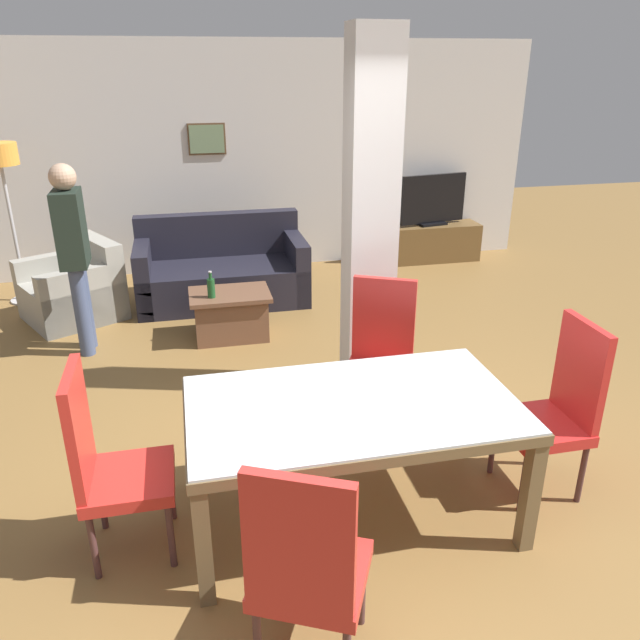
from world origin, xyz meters
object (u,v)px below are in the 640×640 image
at_px(dining_table, 352,424).
at_px(standing_person, 74,248).
at_px(tv_stand, 430,242).
at_px(floor_lamp, 2,169).
at_px(armchair, 75,292).
at_px(coffee_table, 231,314).
at_px(tv_screen, 433,200).
at_px(dining_chair_head_right, 558,405).
at_px(bottle, 211,287).
at_px(dining_chair_far_right, 380,353).
at_px(dining_chair_head_left, 108,460).
at_px(dining_chair_near_left, 306,566).
at_px(sofa, 222,273).

bearing_deg(dining_table, standing_person, 123.24).
xyz_separation_m(tv_stand, floor_lamp, (-4.91, -0.45, 1.19)).
relative_size(armchair, coffee_table, 1.52).
bearing_deg(tv_screen, dining_chair_head_right, 66.99).
bearing_deg(bottle, tv_screen, 34.24).
bearing_deg(dining_table, armchair, 118.92).
xyz_separation_m(dining_chair_far_right, standing_person, (-2.20, 1.78, 0.40)).
bearing_deg(floor_lamp, tv_stand, 5.18).
bearing_deg(armchair, coffee_table, -148.11).
bearing_deg(dining_chair_far_right, dining_table, 90.00).
distance_m(coffee_table, tv_stand, 3.38).
relative_size(dining_chair_head_left, dining_chair_near_left, 1.00).
bearing_deg(armchair, dining_chair_near_left, 169.75).
height_order(dining_chair_head_left, tv_stand, dining_chair_head_left).
bearing_deg(floor_lamp, dining_chair_near_left, -67.26).
bearing_deg(dining_chair_head_right, tv_screen, -13.02).
bearing_deg(dining_chair_head_right, standing_person, 48.44).
bearing_deg(tv_stand, dining_chair_head_right, -103.02).
distance_m(armchair, bottle, 1.64).
distance_m(dining_chair_head_left, coffee_table, 2.84).
height_order(dining_chair_head_right, coffee_table, dining_chair_head_right).
relative_size(armchair, tv_screen, 1.25).
height_order(dining_chair_head_right, tv_stand, dining_chair_head_right).
relative_size(dining_chair_far_right, standing_person, 0.65).
relative_size(dining_chair_head_left, floor_lamp, 0.64).
bearing_deg(armchair, bottle, -153.77).
bearing_deg(dining_chair_far_right, standing_person, -12.54).
bearing_deg(dining_table, bottle, 103.38).
bearing_deg(dining_chair_near_left, floor_lamp, 138.46).
relative_size(dining_chair_head_left, dining_chair_head_right, 1.00).
bearing_deg(floor_lamp, coffee_table, -34.72).
xyz_separation_m(floor_lamp, standing_person, (0.82, -1.49, -0.46)).
height_order(dining_chair_near_left, coffee_table, dining_chair_near_left).
height_order(dining_table, dining_chair_near_left, dining_chair_near_left).
distance_m(coffee_table, standing_person, 1.50).
bearing_deg(sofa, bottle, 81.62).
relative_size(dining_chair_near_left, armchair, 0.96).
distance_m(dining_chair_head_right, floor_lamp, 5.74).
relative_size(dining_table, floor_lamp, 1.06).
relative_size(dining_chair_far_right, armchair, 0.96).
height_order(bottle, floor_lamp, floor_lamp).
height_order(dining_table, dining_chair_head_left, dining_chair_head_left).
distance_m(tv_stand, floor_lamp, 5.08).
distance_m(dining_chair_head_left, sofa, 3.85).
xyz_separation_m(sofa, floor_lamp, (-2.13, 0.43, 1.13)).
bearing_deg(dining_chair_far_right, dining_chair_head_right, 158.90).
distance_m(sofa, armchair, 1.51).
xyz_separation_m(dining_table, dining_chair_far_right, (0.45, 0.90, -0.04)).
distance_m(dining_chair_far_right, standing_person, 2.86).
height_order(dining_chair_head_right, bottle, dining_chair_head_right).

